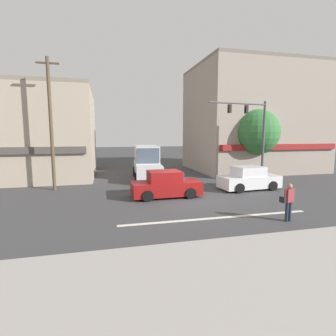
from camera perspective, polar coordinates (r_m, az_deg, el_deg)
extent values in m
plane|color=#3D3D3F|center=(15.39, 5.40, -6.76)|extent=(120.00, 120.00, 0.00)
cube|color=silver|center=(12.27, 10.81, -10.60)|extent=(9.00, 0.24, 0.01)
cube|color=#9E9993|center=(8.31, 26.10, -19.87)|extent=(40.00, 5.00, 0.16)
cube|color=tan|center=(26.46, -31.28, 6.23)|extent=(13.97, 10.24, 7.36)
cube|color=gray|center=(26.72, -31.86, 14.45)|extent=(13.97, 10.24, 0.30)
cube|color=gray|center=(29.16, 17.72, 9.80)|extent=(12.08, 9.58, 10.22)
cube|color=maroon|center=(25.10, 23.28, 4.22)|extent=(11.47, 0.24, 0.50)
cube|color=slate|center=(29.86, 18.15, 19.93)|extent=(12.08, 9.58, 0.30)
cylinder|color=#4C3823|center=(24.23, 18.48, 1.05)|extent=(0.32, 0.32, 2.42)
sphere|color=#337038|center=(24.09, 18.75, 7.40)|extent=(3.93, 3.93, 3.93)
cylinder|color=brown|center=(19.00, -24.11, 8.48)|extent=(0.22, 0.22, 8.63)
cube|color=#473828|center=(19.50, -24.77, 20.04)|extent=(1.40, 0.12, 0.10)
cylinder|color=#47474C|center=(21.57, 20.02, 5.26)|extent=(0.18, 0.18, 6.20)
cylinder|color=#47474C|center=(20.20, 15.05, 13.43)|extent=(4.78, 0.68, 0.12)
cube|color=black|center=(20.58, 16.69, 12.14)|extent=(0.23, 0.26, 0.60)
sphere|color=red|center=(20.53, 16.43, 12.67)|extent=(0.12, 0.12, 0.12)
sphere|color=black|center=(20.51, 16.41, 12.17)|extent=(0.12, 0.12, 0.12)
sphere|color=black|center=(20.50, 16.39, 11.66)|extent=(0.12, 0.12, 0.12)
cube|color=black|center=(19.76, 13.27, 12.46)|extent=(0.23, 0.26, 0.60)
sphere|color=red|center=(19.71, 12.98, 13.00)|extent=(0.12, 0.12, 0.12)
sphere|color=black|center=(19.69, 12.97, 12.48)|extent=(0.12, 0.12, 0.12)
sphere|color=black|center=(19.68, 12.95, 11.96)|extent=(0.12, 0.12, 0.12)
cube|color=silver|center=(21.88, -4.55, -0.46)|extent=(2.41, 5.73, 1.20)
cube|color=silver|center=(22.29, -4.71, 3.05)|extent=(2.14, 3.53, 1.40)
cube|color=#475666|center=(20.58, -4.31, 2.67)|extent=(1.75, 0.19, 1.19)
cylinder|color=black|center=(20.34, -1.32, -1.99)|extent=(0.30, 0.86, 0.84)
cylinder|color=black|center=(20.16, -6.96, -2.13)|extent=(0.30, 0.86, 0.84)
cylinder|color=black|center=(23.74, -2.50, -0.62)|extent=(0.30, 0.86, 0.84)
cylinder|color=black|center=(23.59, -7.33, -0.72)|extent=(0.30, 0.86, 0.84)
cube|color=maroon|center=(15.76, -0.44, -4.37)|extent=(4.14, 1.81, 0.80)
cube|color=maroon|center=(15.60, -0.80, -1.80)|extent=(1.94, 1.61, 0.64)
cube|color=#475666|center=(15.86, 2.60, -1.65)|extent=(0.10, 1.44, 0.54)
cylinder|color=black|center=(16.95, 3.00, -4.29)|extent=(0.64, 0.20, 0.64)
cylinder|color=black|center=(15.38, 4.97, -5.54)|extent=(0.64, 0.20, 0.64)
cylinder|color=black|center=(16.36, -5.53, -4.75)|extent=(0.64, 0.20, 0.64)
cylinder|color=black|center=(14.73, -4.42, -6.13)|extent=(0.64, 0.20, 0.64)
cube|color=silver|center=(18.70, 17.23, -2.81)|extent=(4.21, 1.99, 0.80)
cube|color=silver|center=(18.53, 17.07, -0.64)|extent=(2.01, 1.69, 0.64)
cube|color=#475666|center=(19.09, 19.46, -0.51)|extent=(0.16, 1.44, 0.54)
cylinder|color=black|center=(20.15, 18.80, -2.78)|extent=(0.65, 0.23, 0.64)
cylinder|color=black|center=(18.84, 21.87, -3.63)|extent=(0.65, 0.23, 0.64)
cylinder|color=black|center=(18.76, 12.53, -3.30)|extent=(0.65, 0.23, 0.64)
cylinder|color=black|center=(17.35, 15.35, -4.28)|extent=(0.65, 0.23, 0.64)
cylinder|color=#232838|center=(12.71, 24.98, -8.55)|extent=(0.14, 0.14, 0.86)
cylinder|color=#232838|center=(12.58, 24.43, -8.68)|extent=(0.14, 0.14, 0.86)
cube|color=maroon|center=(12.47, 24.89, -5.43)|extent=(0.39, 0.28, 0.58)
sphere|color=#9E7051|center=(12.39, 25.00, -3.58)|extent=(0.22, 0.22, 0.22)
cylinder|color=maroon|center=(12.64, 25.62, -5.30)|extent=(0.09, 0.09, 0.56)
cylinder|color=maroon|center=(12.29, 24.14, -5.56)|extent=(0.09, 0.09, 0.56)
cube|color=black|center=(12.30, 23.70, -6.36)|extent=(0.16, 0.30, 0.24)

